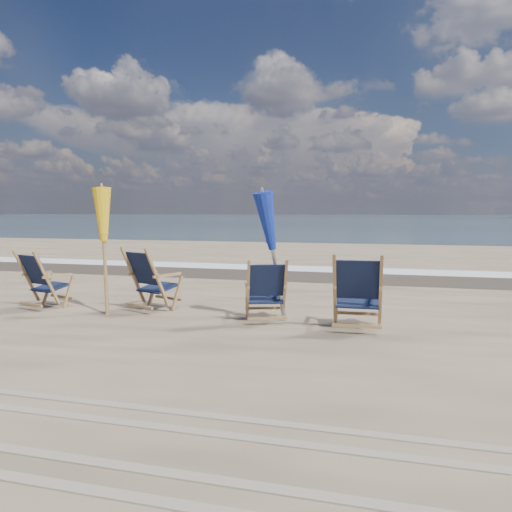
{
  "coord_description": "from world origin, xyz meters",
  "views": [
    {
      "loc": [
        2.22,
        -5.85,
        1.65
      ],
      "look_at": [
        0.0,
        2.2,
        0.9
      ],
      "focal_mm": 35.0,
      "sensor_mm": 36.0,
      "label": 1
    }
  ],
  "objects_px": {
    "beach_chair_2": "(285,291)",
    "beach_chair_3": "(381,293)",
    "beach_chair_0": "(47,281)",
    "beach_chair_1": "(157,281)",
    "umbrella_yellow": "(104,221)",
    "umbrella_blue": "(275,226)"
  },
  "relations": [
    {
      "from": "beach_chair_3",
      "to": "beach_chair_0",
      "type": "bearing_deg",
      "value": -3.78
    },
    {
      "from": "beach_chair_1",
      "to": "umbrella_yellow",
      "type": "height_order",
      "value": "umbrella_yellow"
    },
    {
      "from": "beach_chair_2",
      "to": "umbrella_yellow",
      "type": "bearing_deg",
      "value": -17.53
    },
    {
      "from": "beach_chair_1",
      "to": "umbrella_blue",
      "type": "height_order",
      "value": "umbrella_blue"
    },
    {
      "from": "beach_chair_1",
      "to": "beach_chair_2",
      "type": "bearing_deg",
      "value": -160.67
    },
    {
      "from": "beach_chair_2",
      "to": "beach_chair_3",
      "type": "xyz_separation_m",
      "value": [
        1.37,
        -0.27,
        0.06
      ]
    },
    {
      "from": "beach_chair_2",
      "to": "beach_chair_0",
      "type": "bearing_deg",
      "value": -17.06
    },
    {
      "from": "umbrella_yellow",
      "to": "umbrella_blue",
      "type": "height_order",
      "value": "umbrella_yellow"
    },
    {
      "from": "beach_chair_2",
      "to": "beach_chair_1",
      "type": "bearing_deg",
      "value": -22.58
    },
    {
      "from": "beach_chair_2",
      "to": "beach_chair_3",
      "type": "bearing_deg",
      "value": 149.09
    },
    {
      "from": "beach_chair_2",
      "to": "umbrella_yellow",
      "type": "height_order",
      "value": "umbrella_yellow"
    },
    {
      "from": "beach_chair_2",
      "to": "umbrella_blue",
      "type": "bearing_deg",
      "value": -29.63
    },
    {
      "from": "beach_chair_2",
      "to": "beach_chair_3",
      "type": "relative_size",
      "value": 0.88
    },
    {
      "from": "beach_chair_3",
      "to": "umbrella_yellow",
      "type": "height_order",
      "value": "umbrella_yellow"
    },
    {
      "from": "beach_chair_2",
      "to": "umbrella_blue",
      "type": "xyz_separation_m",
      "value": [
        -0.16,
        0.03,
        0.95
      ]
    },
    {
      "from": "beach_chair_0",
      "to": "umbrella_yellow",
      "type": "height_order",
      "value": "umbrella_yellow"
    },
    {
      "from": "beach_chair_2",
      "to": "beach_chair_3",
      "type": "height_order",
      "value": "beach_chair_3"
    },
    {
      "from": "beach_chair_1",
      "to": "beach_chair_3",
      "type": "xyz_separation_m",
      "value": [
        3.49,
        -0.38,
        0.01
      ]
    },
    {
      "from": "beach_chair_1",
      "to": "umbrella_yellow",
      "type": "xyz_separation_m",
      "value": [
        -0.81,
        -0.22,
        0.95
      ]
    },
    {
      "from": "beach_chair_1",
      "to": "beach_chair_3",
      "type": "bearing_deg",
      "value": -163.98
    },
    {
      "from": "beach_chair_0",
      "to": "umbrella_blue",
      "type": "distance_m",
      "value": 3.93
    },
    {
      "from": "beach_chair_0",
      "to": "beach_chair_1",
      "type": "height_order",
      "value": "beach_chair_1"
    }
  ]
}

